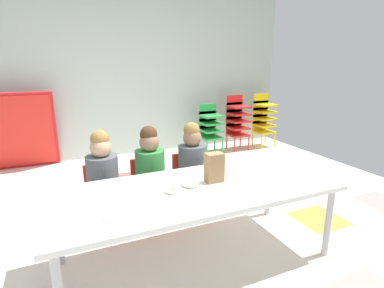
{
  "coord_description": "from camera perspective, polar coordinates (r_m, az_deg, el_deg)",
  "views": [
    {
      "loc": [
        -0.82,
        -2.34,
        1.44
      ],
      "look_at": [
        0.1,
        -0.27,
        0.84
      ],
      "focal_mm": 28.3,
      "sensor_mm": 36.0,
      "label": 1
    }
  ],
  "objects": [
    {
      "name": "kid_chair_green_stack",
      "position": [
        4.97,
        3.44,
        3.52
      ],
      "size": [
        0.32,
        0.3,
        0.8
      ],
      "color": "green",
      "rests_on": "ground_plane"
    },
    {
      "name": "seated_child_middle_seat",
      "position": [
        2.71,
        -7.95,
        -4.3
      ],
      "size": [
        0.32,
        0.31,
        0.92
      ],
      "color": "red",
      "rests_on": "ground_plane"
    },
    {
      "name": "kid_chair_red_stack",
      "position": [
        5.21,
        8.49,
        4.6
      ],
      "size": [
        0.32,
        0.3,
        0.92
      ],
      "color": "red",
      "rests_on": "ground_plane"
    },
    {
      "name": "back_wall",
      "position": [
        4.91,
        -14.84,
        13.93
      ],
      "size": [
        5.92,
        0.1,
        2.78
      ],
      "primitive_type": "cube",
      "color": "#B2C1B7",
      "rests_on": "ground_plane"
    },
    {
      "name": "kid_chair_yellow_stack",
      "position": [
        5.52,
        13.32,
        4.94
      ],
      "size": [
        0.32,
        0.3,
        0.92
      ],
      "color": "yellow",
      "rests_on": "ground_plane"
    },
    {
      "name": "seated_child_far_right",
      "position": [
        2.84,
        -0.03,
        -3.23
      ],
      "size": [
        0.34,
        0.34,
        0.92
      ],
      "color": "red",
      "rests_on": "ground_plane"
    },
    {
      "name": "donut_powdered_on_plate",
      "position": [
        2.18,
        -0.32,
        -7.39
      ],
      "size": [
        0.12,
        0.12,
        0.04
      ],
      "primitive_type": "torus",
      "color": "white",
      "rests_on": "craft_table"
    },
    {
      "name": "donut_powdered_loose",
      "position": [
        2.1,
        -3.77,
        -8.71
      ],
      "size": [
        0.1,
        0.1,
        0.03
      ],
      "primitive_type": "torus",
      "color": "white",
      "rests_on": "craft_table"
    },
    {
      "name": "craft_table",
      "position": [
        2.2,
        0.79,
        -9.16
      ],
      "size": [
        2.04,
        0.84,
        0.59
      ],
      "color": "white",
      "rests_on": "ground_plane"
    },
    {
      "name": "paper_bag_brown",
      "position": [
        2.25,
        4.22,
        -4.45
      ],
      "size": [
        0.13,
        0.09,
        0.22
      ],
      "primitive_type": "cube",
      "color": "#9E754C",
      "rests_on": "craft_table"
    },
    {
      "name": "paper_plate_center_table",
      "position": [
        1.85,
        -13.72,
        -12.84
      ],
      "size": [
        0.18,
        0.18,
        0.01
      ],
      "primitive_type": "cylinder",
      "color": "white",
      "rests_on": "craft_table"
    },
    {
      "name": "seated_child_near_camera",
      "position": [
        2.63,
        -16.51,
        -5.36
      ],
      "size": [
        0.32,
        0.31,
        0.92
      ],
      "color": "red",
      "rests_on": "ground_plane"
    },
    {
      "name": "ground_plane",
      "position": [
        2.88,
        -4.07,
        -15.34
      ],
      "size": [
        5.92,
        4.99,
        0.02
      ],
      "color": "silver"
    },
    {
      "name": "paper_plate_near_edge",
      "position": [
        2.19,
        -0.32,
        -7.94
      ],
      "size": [
        0.18,
        0.18,
        0.01
      ],
      "primitive_type": "cylinder",
      "color": "white",
      "rests_on": "craft_table"
    },
    {
      "name": "folded_activity_table",
      "position": [
        4.75,
        -29.56,
        2.05
      ],
      "size": [
        0.9,
        0.29,
        1.09
      ],
      "color": "red",
      "rests_on": "ground_plane"
    }
  ]
}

